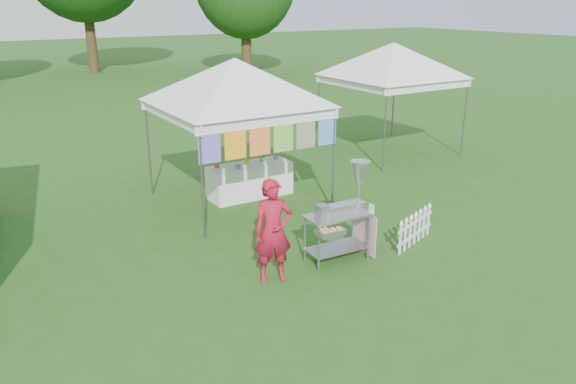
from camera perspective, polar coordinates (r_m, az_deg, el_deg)
ground at (r=9.29m, az=4.98°, el=-7.18°), size 120.00×120.00×0.00m
canopy_main at (r=11.37m, az=-5.43°, el=13.36°), size 4.24×4.24×3.45m
canopy_right at (r=15.75m, az=10.71°, el=14.68°), size 4.24×4.24×3.45m
donut_cart at (r=9.09m, az=6.02°, el=-1.22°), size 1.21×0.76×1.63m
vendor at (r=8.41m, az=-1.53°, el=-4.00°), size 0.67×0.54×1.61m
picket_fence at (r=10.06m, az=12.78°, el=-3.69°), size 1.19×0.45×0.56m
display_table at (r=12.23m, az=-3.90°, el=1.20°), size 1.80×0.70×0.72m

